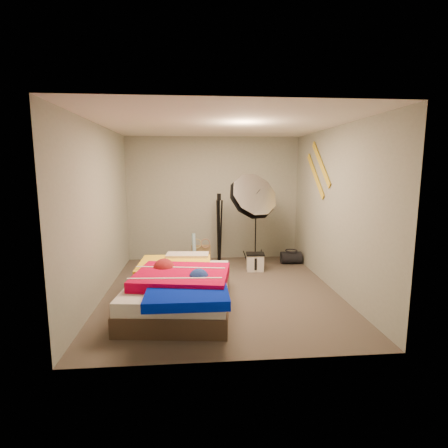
{
  "coord_description": "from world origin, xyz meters",
  "views": [
    {
      "loc": [
        -0.4,
        -5.16,
        1.89
      ],
      "look_at": [
        0.1,
        0.6,
        0.95
      ],
      "focal_mm": 28.0,
      "sensor_mm": 36.0,
      "label": 1
    }
  ],
  "objects": [
    {
      "name": "wall_right",
      "position": [
        1.75,
        0.0,
        1.25
      ],
      "size": [
        0.0,
        4.0,
        4.0
      ],
      "primitive_type": "plane",
      "rotation": [
        1.57,
        0.0,
        -1.57
      ],
      "color": "gray",
      "rests_on": "floor"
    },
    {
      "name": "ceiling",
      "position": [
        0.0,
        0.0,
        2.5
      ],
      "size": [
        4.0,
        4.0,
        0.0
      ],
      "primitive_type": "plane",
      "rotation": [
        3.14,
        0.0,
        0.0
      ],
      "color": "silver",
      "rests_on": "wall_back"
    },
    {
      "name": "floor",
      "position": [
        0.0,
        0.0,
        0.0
      ],
      "size": [
        4.0,
        4.0,
        0.0
      ],
      "primitive_type": "plane",
      "color": "#4F433A",
      "rests_on": "ground"
    },
    {
      "name": "wall_left",
      "position": [
        -1.75,
        0.0,
        1.25
      ],
      "size": [
        0.0,
        4.0,
        4.0
      ],
      "primitive_type": "plane",
      "rotation": [
        1.57,
        0.0,
        1.57
      ],
      "color": "gray",
      "rests_on": "floor"
    },
    {
      "name": "camera_tripod",
      "position": [
        0.09,
        1.6,
        0.8
      ],
      "size": [
        0.08,
        0.08,
        1.39
      ],
      "color": "black",
      "rests_on": "floor"
    },
    {
      "name": "camera_case",
      "position": [
        0.71,
        1.01,
        0.15
      ],
      "size": [
        0.32,
        0.24,
        0.31
      ],
      "primitive_type": "cube",
      "rotation": [
        0.0,
        0.0,
        -0.08
      ],
      "color": "silver",
      "rests_on": "floor"
    },
    {
      "name": "wall_stripe_lower",
      "position": [
        1.73,
        0.85,
        1.75
      ],
      "size": [
        0.02,
        0.91,
        0.78
      ],
      "primitive_type": "cube",
      "rotation": [
        0.7,
        0.0,
        0.0
      ],
      "color": "gold",
      "rests_on": "wall_right"
    },
    {
      "name": "wall_front",
      "position": [
        0.0,
        -2.0,
        1.25
      ],
      "size": [
        3.5,
        0.0,
        3.5
      ],
      "primitive_type": "plane",
      "rotation": [
        -1.57,
        0.0,
        0.0
      ],
      "color": "gray",
      "rests_on": "floor"
    },
    {
      "name": "duffel_bag",
      "position": [
        1.51,
        1.42,
        0.12
      ],
      "size": [
        0.41,
        0.26,
        0.24
      ],
      "primitive_type": "cylinder",
      "rotation": [
        0.0,
        1.57,
        -0.05
      ],
      "color": "black",
      "rests_on": "floor"
    },
    {
      "name": "bed",
      "position": [
        -0.6,
        -0.6,
        0.28
      ],
      "size": [
        1.51,
        2.1,
        0.55
      ],
      "color": "#4A3729",
      "rests_on": "floor"
    },
    {
      "name": "photo_umbrella",
      "position": [
        0.64,
        1.05,
        1.35
      ],
      "size": [
        0.99,
        0.88,
        1.88
      ],
      "color": "black",
      "rests_on": "floor"
    },
    {
      "name": "wall_stripe_upper",
      "position": [
        1.73,
        0.6,
        1.95
      ],
      "size": [
        0.02,
        0.91,
        0.78
      ],
      "primitive_type": "cube",
      "rotation": [
        0.7,
        0.0,
        0.0
      ],
      "color": "gold",
      "rests_on": "wall_right"
    },
    {
      "name": "tote_bag",
      "position": [
        -0.27,
        1.56,
        0.19
      ],
      "size": [
        0.38,
        0.17,
        0.39
      ],
      "primitive_type": "cube",
      "rotation": [
        -0.14,
        0.0,
        0.02
      ],
      "color": "#997D4F",
      "rests_on": "floor"
    },
    {
      "name": "wall_back",
      "position": [
        0.0,
        2.0,
        1.25
      ],
      "size": [
        3.5,
        0.0,
        3.5
      ],
      "primitive_type": "plane",
      "rotation": [
        1.57,
        0.0,
        0.0
      ],
      "color": "gray",
      "rests_on": "floor"
    },
    {
      "name": "wrapping_roll",
      "position": [
        -0.41,
        1.44,
        0.32
      ],
      "size": [
        0.11,
        0.19,
        0.63
      ],
      "primitive_type": "cylinder",
      "rotation": [
        -0.17,
        0.0,
        0.21
      ],
      "color": "#4B98B7",
      "rests_on": "floor"
    }
  ]
}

